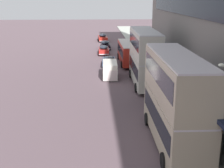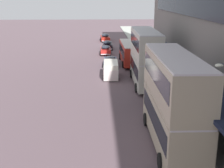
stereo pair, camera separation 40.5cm
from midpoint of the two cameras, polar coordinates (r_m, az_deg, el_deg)
transit_bus_kerbside_front at (r=46.47m, az=3.61°, el=5.91°), size 2.85×9.23×3.11m
transit_bus_kerbside_rear at (r=21.04m, az=11.65°, el=-2.53°), size 2.88×9.98×6.28m
transit_bus_kerbside_far at (r=35.24m, az=6.44°, el=5.13°), size 2.85×9.45×6.19m
sedan_lead_mid at (r=59.17m, az=-0.63°, el=7.16°), size 2.00×4.32×1.63m
sedan_oncoming_front at (r=69.37m, az=-1.09°, el=8.50°), size 2.13×4.86×1.68m
sedan_far_back at (r=45.09m, az=-0.09°, el=4.24°), size 2.09×4.38×1.44m
sedan_trailing_near at (r=53.92m, az=-0.96°, el=6.25°), size 1.86×4.24×1.55m
vw_van at (r=38.67m, az=0.08°, el=2.81°), size 2.00×4.60×1.96m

